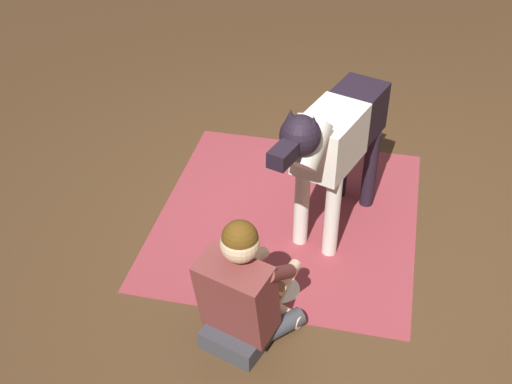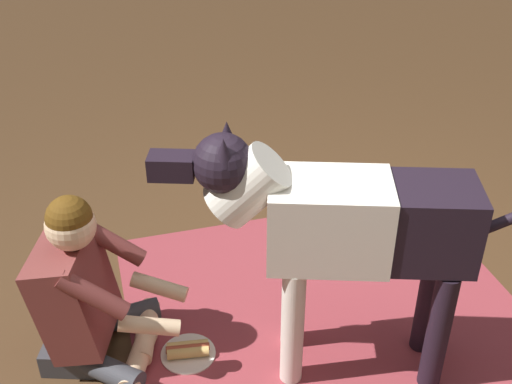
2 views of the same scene
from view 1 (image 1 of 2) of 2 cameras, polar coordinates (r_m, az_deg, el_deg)
ground_plane at (r=4.73m, az=4.62°, el=-2.61°), size 15.87×15.87×0.00m
area_rug at (r=4.77m, az=2.73°, el=-2.06°), size 1.94×1.79×0.01m
person_sitting_on_floor at (r=3.72m, az=-1.18°, el=-8.55°), size 0.71×0.60×0.85m
large_dog at (r=4.23m, az=6.65°, el=4.47°), size 1.40×0.59×1.17m
hot_dog_on_plate at (r=4.21m, az=2.01°, el=-8.06°), size 0.26×0.26×0.06m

